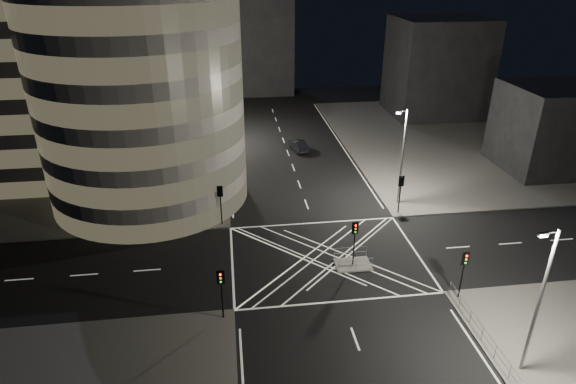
{
  "coord_description": "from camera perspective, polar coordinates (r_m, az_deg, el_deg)",
  "views": [
    {
      "loc": [
        -7.74,
        -34.09,
        23.07
      ],
      "look_at": [
        -2.35,
        7.06,
        3.0
      ],
      "focal_mm": 30.0,
      "sensor_mm": 36.0,
      "label": 1
    }
  ],
  "objects": [
    {
      "name": "street_lamp_right_near",
      "position": [
        31.72,
        27.6,
        -11.16
      ],
      "size": [
        1.25,
        0.25,
        10.0
      ],
      "color": "slate",
      "rests_on": "sidewalk_near_right"
    },
    {
      "name": "tree_e",
      "position": [
        69.74,
        -9.59,
        9.79
      ],
      "size": [
        3.69,
        3.69,
        6.23
      ],
      "color": "black",
      "rests_on": "sidewalk_far_left"
    },
    {
      "name": "tree_a",
      "position": [
        46.93,
        -10.24,
        2.33
      ],
      "size": [
        3.91,
        3.91,
        6.82
      ],
      "color": "black",
      "rests_on": "sidewalk_far_left"
    },
    {
      "name": "central_island",
      "position": [
        41.06,
        7.67,
        -8.52
      ],
      "size": [
        3.0,
        2.0,
        0.15
      ],
      "primitive_type": "cube",
      "color": "slate",
      "rests_on": "ground"
    },
    {
      "name": "traffic_signal_island",
      "position": [
        39.54,
        7.91,
        -5.12
      ],
      "size": [
        0.55,
        0.22,
        4.0
      ],
      "color": "black",
      "rests_on": "central_island"
    },
    {
      "name": "sidewalk_far_left",
      "position": [
        68.65,
        -25.06,
        3.73
      ],
      "size": [
        42.0,
        42.0,
        0.15
      ],
      "primitive_type": "cube",
      "color": "#53514E",
      "rests_on": "ground"
    },
    {
      "name": "railing_island_north",
      "position": [
        41.44,
        7.41,
        -7.11
      ],
      "size": [
        2.8,
        0.06,
        1.1
      ],
      "primitive_type": "cube",
      "color": "slate",
      "rests_on": "central_island"
    },
    {
      "name": "office_block_rear",
      "position": [
        78.33,
        -18.59,
        15.79
      ],
      "size": [
        24.0,
        16.0,
        22.0
      ],
      "primitive_type": "cube",
      "color": "gray",
      "rests_on": "sidewalk_far_left"
    },
    {
      "name": "sedan",
      "position": [
        64.57,
        1.23,
        5.56
      ],
      "size": [
        2.44,
        4.62,
        1.45
      ],
      "primitive_type": "imported",
      "rotation": [
        0.0,
        0.0,
        3.36
      ],
      "color": "black",
      "rests_on": "ground"
    },
    {
      "name": "street_lamp_right_far",
      "position": [
        49.59,
        13.37,
        4.39
      ],
      "size": [
        1.25,
        0.25,
        10.0
      ],
      "color": "slate",
      "rests_on": "sidewalk_far_right"
    },
    {
      "name": "traffic_signal_fl",
      "position": [
        45.6,
        -8.02,
        -0.69
      ],
      "size": [
        0.55,
        0.22,
        4.0
      ],
      "color": "black",
      "rests_on": "sidewalk_far_left"
    },
    {
      "name": "building_right_far",
      "position": [
        82.86,
        17.24,
        13.98
      ],
      "size": [
        14.0,
        12.0,
        15.0
      ],
      "primitive_type": "cube",
      "color": "black",
      "rests_on": "sidewalk_far_right"
    },
    {
      "name": "tree_d",
      "position": [
        63.54,
        -9.81,
        9.7
      ],
      "size": [
        5.29,
        5.29,
        8.73
      ],
      "color": "black",
      "rests_on": "sidewalk_far_left"
    },
    {
      "name": "traffic_signal_nl",
      "position": [
        33.95,
        -7.93,
        -10.91
      ],
      "size": [
        0.55,
        0.22,
        4.0
      ],
      "color": "black",
      "rests_on": "sidewalk_near_left"
    },
    {
      "name": "building_right_near",
      "position": [
        65.23,
        28.5,
        6.71
      ],
      "size": [
        10.0,
        10.0,
        10.0
      ],
      "primitive_type": "cube",
      "color": "black",
      "rests_on": "sidewalk_far_right"
    },
    {
      "name": "tree_b",
      "position": [
        52.53,
        -10.03,
        4.81
      ],
      "size": [
        4.97,
        4.97,
        7.31
      ],
      "color": "black",
      "rests_on": "sidewalk_far_left"
    },
    {
      "name": "street_lamp_left_far",
      "position": [
        66.47,
        -8.8,
        10.22
      ],
      "size": [
        1.25,
        0.25,
        10.0
      ],
      "color": "slate",
      "rests_on": "sidewalk_far_left"
    },
    {
      "name": "railing_island_south",
      "position": [
        40.0,
        8.05,
        -8.49
      ],
      "size": [
        2.8,
        0.06,
        1.1
      ],
      "primitive_type": "cube",
      "color": "slate",
      "rests_on": "central_island"
    },
    {
      "name": "tree_c",
      "position": [
        58.1,
        -9.88,
        7.11
      ],
      "size": [
        4.06,
        4.06,
        7.02
      ],
      "color": "black",
      "rests_on": "sidewalk_far_left"
    },
    {
      "name": "building_far_end",
      "position": [
        93.24,
        -5.31,
        17.03
      ],
      "size": [
        18.0,
        8.0,
        18.0
      ],
      "primitive_type": "cube",
      "color": "black",
      "rests_on": "ground"
    },
    {
      "name": "office_tower_curved",
      "position": [
        55.39,
        -21.49,
        13.25
      ],
      "size": [
        30.0,
        29.0,
        27.2
      ],
      "color": "gray",
      "rests_on": "sidewalk_far_left"
    },
    {
      "name": "traffic_signal_fr",
      "position": [
        48.5,
        13.21,
        0.52
      ],
      "size": [
        0.55,
        0.22,
        4.0
      ],
      "color": "black",
      "rests_on": "sidewalk_far_right"
    },
    {
      "name": "traffic_signal_nr",
      "position": [
        37.74,
        20.13,
        -8.27
      ],
      "size": [
        0.55,
        0.22,
        4.0
      ],
      "color": "black",
      "rests_on": "sidewalk_near_right"
    },
    {
      "name": "railing_near_right",
      "position": [
        35.2,
        22.7,
        -16.1
      ],
      "size": [
        0.06,
        11.7,
        1.1
      ],
      "primitive_type": "cube",
      "color": "slate",
      "rests_on": "sidewalk_near_right"
    },
    {
      "name": "ground",
      "position": [
        41.89,
        4.48,
        -7.7
      ],
      "size": [
        120.0,
        120.0,
        0.0
      ],
      "primitive_type": "plane",
      "color": "black",
      "rests_on": "ground"
    },
    {
      "name": "street_lamp_left_near",
      "position": [
        49.34,
        -8.97,
        4.67
      ],
      "size": [
        1.25,
        0.25,
        10.0
      ],
      "color": "slate",
      "rests_on": "sidewalk_far_left"
    },
    {
      "name": "sidewalk_far_right",
      "position": [
        74.9,
        22.48,
        5.94
      ],
      "size": [
        42.0,
        42.0,
        0.15
      ],
      "primitive_type": "cube",
      "color": "#53514E",
      "rests_on": "ground"
    }
  ]
}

